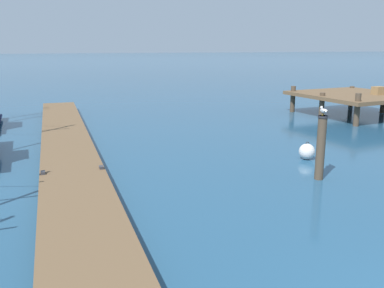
% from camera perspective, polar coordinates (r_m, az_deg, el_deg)
% --- Properties ---
extents(floating_dock, '(2.14, 21.99, 0.53)m').
position_cam_1_polar(floating_dock, '(16.58, -16.73, 0.31)').
color(floating_dock, brown).
rests_on(floating_dock, ground).
extents(pier_platform, '(6.22, 6.52, 1.68)m').
position_cam_1_polar(pier_platform, '(25.59, 21.26, 6.11)').
color(pier_platform, brown).
rests_on(pier_platform, ground).
extents(mooring_piling, '(0.30, 0.30, 1.94)m').
position_cam_1_polar(mooring_piling, '(12.97, 17.13, -0.35)').
color(mooring_piling, '#4C3D2D').
rests_on(mooring_piling, ground).
extents(perched_seagull, '(0.16, 0.38, 0.26)m').
position_cam_1_polar(perched_seagull, '(12.76, 17.47, 4.36)').
color(perched_seagull, gold).
rests_on(perched_seagull, mooring_piling).
extents(mooring_buoy, '(0.56, 0.56, 0.63)m').
position_cam_1_polar(mooring_buoy, '(15.30, 15.37, -0.98)').
color(mooring_buoy, silver).
rests_on(mooring_buoy, ground).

